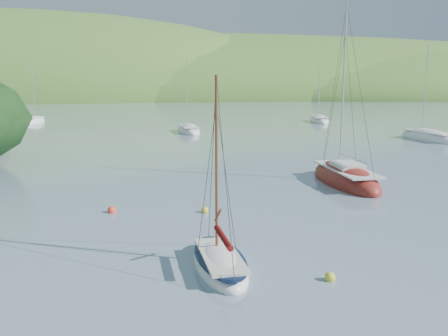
{
  "coord_description": "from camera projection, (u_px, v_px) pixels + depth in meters",
  "views": [
    {
      "loc": [
        -4.57,
        -18.53,
        7.55
      ],
      "look_at": [
        -1.81,
        8.0,
        2.5
      ],
      "focal_mm": 40.0,
      "sensor_mm": 36.0,
      "label": 1
    }
  ],
  "objects": [
    {
      "name": "distant_sloop_c",
      "position": [
        33.0,
        122.0,
        77.9
      ],
      "size": [
        3.42,
        7.12,
        9.76
      ],
      "rotation": [
        0.0,
        0.0,
        -0.15
      ],
      "color": "white",
      "rests_on": "ground"
    },
    {
      "name": "ground",
      "position": [
        289.0,
        265.0,
        19.98
      ],
      "size": [
        700.0,
        700.0,
        0.0
      ],
      "primitive_type": "plane",
      "color": "#778DA4",
      "rests_on": "ground"
    },
    {
      "name": "daysailer_white",
      "position": [
        220.0,
        263.0,
        19.65
      ],
      "size": [
        2.46,
        5.42,
        8.06
      ],
      "rotation": [
        0.0,
        0.0,
        0.11
      ],
      "color": "white",
      "rests_on": "ground"
    },
    {
      "name": "distant_sloop_b",
      "position": [
        319.0,
        121.0,
        79.28
      ],
      "size": [
        3.53,
        7.88,
        10.87
      ],
      "rotation": [
        0.0,
        0.0,
        -0.11
      ],
      "color": "white",
      "rests_on": "ground"
    },
    {
      "name": "mooring_buoys",
      "position": [
        233.0,
        224.0,
        25.01
      ],
      "size": [
        19.98,
        10.67,
        0.49
      ],
      "color": "gold",
      "rests_on": "ground"
    },
    {
      "name": "distant_sloop_a",
      "position": [
        189.0,
        131.0,
        65.21
      ],
      "size": [
        3.67,
        7.74,
        10.62
      ],
      "rotation": [
        0.0,
        0.0,
        0.15
      ],
      "color": "white",
      "rests_on": "ground"
    },
    {
      "name": "distant_sloop_d",
      "position": [
        428.0,
        138.0,
        57.66
      ],
      "size": [
        4.82,
        8.9,
        12.06
      ],
      "rotation": [
        0.0,
        0.0,
        0.23
      ],
      "color": "white",
      "rests_on": "ground"
    },
    {
      "name": "shoreline_hills",
      "position": [
        158.0,
        94.0,
        187.51
      ],
      "size": [
        690.0,
        135.0,
        56.0
      ],
      "color": "#45742C",
      "rests_on": "ground"
    },
    {
      "name": "sloop_red",
      "position": [
        345.0,
        180.0,
        34.92
      ],
      "size": [
        3.73,
        9.14,
        13.22
      ],
      "rotation": [
        0.0,
        0.0,
        0.07
      ],
      "color": "maroon",
      "rests_on": "ground"
    }
  ]
}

